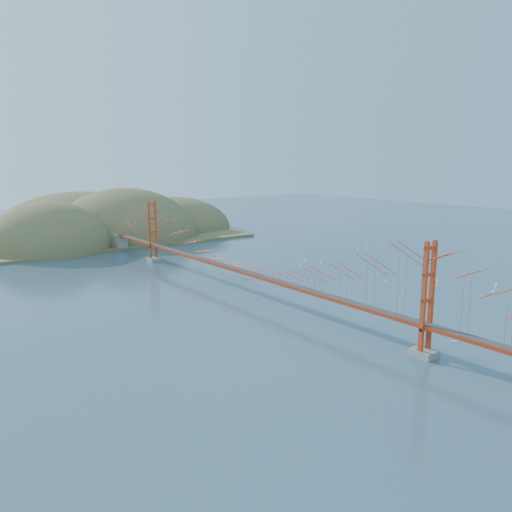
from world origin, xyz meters
TOP-DOWN VIEW (x-y plane):
  - ground at (0.00, 0.00)m, footprint 320.00×320.00m
  - bridge at (0.00, 0.18)m, footprint 2.20×94.40m
  - far_headlands at (2.21, 68.52)m, footprint 84.00×58.00m
  - sailboat_11 at (38.73, 4.79)m, footprint 0.55×0.55m
  - sailboat_10 at (6.00, -29.66)m, footprint 0.67×0.67m
  - sailboat_5 at (36.63, -3.03)m, footprint 0.65×0.66m
  - sailboat_13 at (29.82, -21.59)m, footprint 0.61×0.61m
  - sailboat_14 at (19.47, 9.42)m, footprint 0.53×0.53m
  - sailboat_16 at (18.25, 15.22)m, footprint 0.57×0.57m
  - sailboat_15 at (30.63, 17.20)m, footprint 0.55×0.55m
  - sailboat_2 at (33.25, -20.25)m, footprint 0.62×0.55m
  - sailboat_17 at (33.07, 36.45)m, footprint 0.63×0.59m
  - sailboat_9 at (41.19, 14.59)m, footprint 0.62×0.63m
  - sailboat_12 at (17.58, 21.77)m, footprint 0.58×0.53m
  - sailboat_8 at (45.74, 15.96)m, footprint 0.67×0.67m
  - sailboat_3 at (23.38, 12.42)m, footprint 0.59×0.48m
  - sailboat_6 at (28.41, -13.13)m, footprint 0.65×0.65m
  - sailboat_4 at (24.12, 8.72)m, footprint 0.60×0.60m
  - sailboat_0 at (12.80, -0.52)m, footprint 0.51×0.57m
  - sailboat_7 at (20.91, 21.77)m, footprint 0.49×0.44m
  - sailboat_1 at (26.71, 16.54)m, footprint 0.59×0.63m
  - sailboat_extra_0 at (21.75, -8.30)m, footprint 0.66×0.66m
  - sailboat_extra_1 at (44.98, 20.67)m, footprint 0.54×0.44m

SIDE VIEW (x-z plane):
  - ground at x=0.00m, z-range 0.00..0.00m
  - far_headlands at x=2.21m, z-range -12.50..12.50m
  - sailboat_7 at x=20.91m, z-range -0.14..0.41m
  - sailboat_11 at x=38.73m, z-range -0.15..0.43m
  - sailboat_14 at x=19.47m, z-range -0.15..0.43m
  - sailboat_15 at x=30.63m, z-range -0.16..0.43m
  - sailboat_16 at x=18.25m, z-range -0.16..0.44m
  - sailboat_extra_1 at x=44.98m, z-range -0.17..0.46m
  - sailboat_13 at x=29.82m, z-range -0.18..0.47m
  - sailboat_0 at x=12.80m, z-range -0.18..0.47m
  - sailboat_4 at x=24.12m, z-range -0.18..0.47m
  - sailboat_12 at x=17.58m, z-range -0.18..0.48m
  - sailboat_3 at x=23.38m, z-range -0.19..0.49m
  - sailboat_8 at x=45.74m, z-range -0.20..0.50m
  - sailboat_1 at x=26.71m, z-range -0.20..0.51m
  - sailboat_2 at x=33.25m, z-range -0.20..0.51m
  - sailboat_17 at x=33.07m, z-range -0.20..0.51m
  - sailboat_10 at x=6.00m, z-range -0.20..0.51m
  - sailboat_9 at x=41.19m, z-range -0.20..0.51m
  - sailboat_6 at x=28.41m, z-range -0.20..0.51m
  - sailboat_5 at x=36.63m, z-range -0.21..0.53m
  - sailboat_extra_0 at x=21.75m, z-range -0.21..0.53m
  - bridge at x=0.00m, z-range 1.01..13.01m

